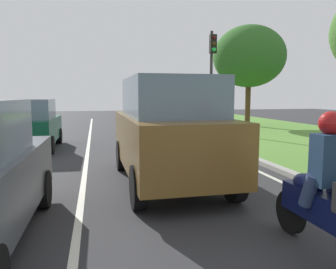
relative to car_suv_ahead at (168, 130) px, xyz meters
name	(u,v)px	position (x,y,z in m)	size (l,w,h in m)	color
ground_plane	(108,149)	(-1.12, 4.99, -1.17)	(60.00, 60.00, 0.00)	#2D2D30
lane_line_center	(88,150)	(-1.82, 4.99, -1.16)	(0.12, 32.00, 0.01)	silver
lane_line_right_edge	(204,146)	(2.48, 4.99, -1.16)	(0.12, 32.00, 0.01)	silver
grass_verge_right	(318,141)	(7.38, 4.99, -1.14)	(9.00, 48.00, 0.06)	#548433
curb_right	(217,144)	(2.98, 4.99, -1.11)	(0.24, 48.00, 0.12)	#9E9B93
car_suv_ahead	(168,130)	(0.00, 0.00, 0.00)	(2.02, 4.53, 2.28)	brown
car_hatchback_far	(32,125)	(-3.74, 5.57, -0.28)	(1.75, 3.71, 1.78)	#0C472D
motorcycle	(329,212)	(1.11, -3.69, -0.60)	(0.40, 1.90, 1.01)	#0C143F
rider_person	(329,159)	(1.11, -3.64, 0.02)	(0.50, 0.40, 1.16)	#192D47
traffic_light_near_right	(212,64)	(4.17, 8.95, 2.27)	(0.32, 0.50, 5.06)	#2D2D2D
tree_roadside_far	(249,57)	(7.57, 11.91, 3.05)	(4.32, 4.32, 6.06)	#4C331E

